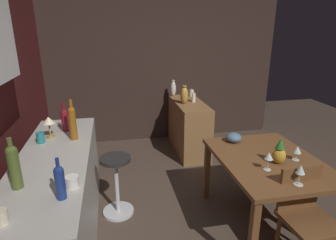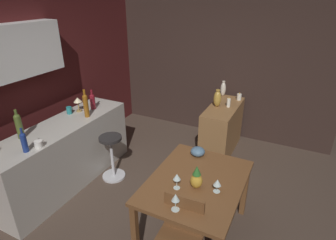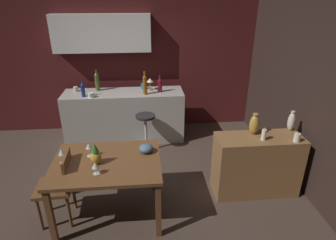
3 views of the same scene
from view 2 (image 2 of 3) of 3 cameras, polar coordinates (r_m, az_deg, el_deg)
The scene contains 24 objects.
ground_plane at distance 3.62m, azimuth -1.34°, elevation -19.10°, with size 9.00×9.00×0.00m, color #47382D.
wall_kitchen_back at distance 4.13m, azimuth -28.63°, elevation 6.40°, with size 5.20×0.33×2.60m.
wall_side_right at distance 5.22m, azimuth 8.75°, elevation 11.23°, with size 0.10×4.40×2.60m, color #33231E.
dining_table at distance 3.01m, azimuth 5.79°, elevation -13.48°, with size 1.22×0.93×0.74m.
kitchen_counter at distance 4.15m, azimuth -20.36°, elevation -6.62°, with size 2.10×0.60×0.90m, color #B2ADA3.
sideboard_cabinet at distance 4.76m, azimuth 10.94°, elevation -1.80°, with size 1.10×0.44×0.82m, color olive.
chair_near_window at distance 2.74m, azimuth 2.19°, elevation -22.91°, with size 0.42×0.42×0.87m.
bar_stool at distance 4.11m, azimuth -11.38°, elevation -7.25°, with size 0.34×0.34×0.67m.
wine_glass_left at distance 2.78m, azimuth 10.05°, elevation -12.53°, with size 0.08×0.08×0.14m.
wine_glass_right at distance 2.77m, azimuth 1.83°, elevation -11.64°, with size 0.08×0.08×0.17m.
wine_glass_center at distance 2.53m, azimuth 1.55°, elevation -15.66°, with size 0.08×0.08×0.18m.
pineapple_centerpiece at distance 2.80m, azimuth 5.85°, elevation -11.78°, with size 0.12×0.12×0.25m.
fruit_bowl at distance 3.33m, azimuth 6.10°, elevation -6.43°, with size 0.17×0.17×0.10m, color slate.
wine_bottle_olive at distance 3.74m, azimuth -28.21°, elevation -0.91°, with size 0.08×0.08×0.37m.
wine_bottle_amber at distance 4.03m, azimuth -16.46°, elevation 3.07°, with size 0.07×0.07×0.40m.
wine_bottle_ruby at distance 4.29m, azimuth -15.19°, elevation 3.85°, with size 0.08×0.08×0.30m.
wine_bottle_cobalt at distance 3.42m, azimuth -27.38°, elevation -3.91°, with size 0.06×0.06×0.29m.
cup_teal at distance 4.25m, azimuth -19.54°, elevation 1.89°, with size 0.11×0.07×0.10m.
cup_white at distance 3.49m, azimuth -24.92°, elevation -4.47°, with size 0.13×0.09×0.08m.
counter_lamp at distance 4.25m, azimuth -17.97°, elevation 3.68°, with size 0.12×0.12×0.22m.
pillar_candle_tall at distance 4.56m, azimuth 12.28°, elevation 3.47°, with size 0.06×0.06×0.17m.
pillar_candle_short at distance 4.90m, azimuth 14.34°, elevation 4.60°, with size 0.08×0.08×0.13m.
vase_brass at distance 4.51m, azimuth 10.07°, elevation 4.32°, with size 0.12×0.12×0.28m.
vase_ceramic_ivory at distance 5.01m, azimuth 11.21°, elevation 6.26°, with size 0.09×0.09×0.27m.
Camera 2 is at (-2.29, -1.22, 2.52)m, focal length 29.81 mm.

